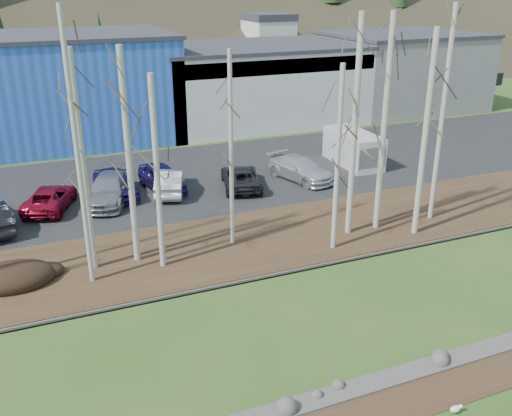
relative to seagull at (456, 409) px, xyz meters
name	(u,v)px	position (x,y,z in m)	size (l,w,h in m)	color
dirt_strip	(356,415)	(-2.82, 1.08, -0.16)	(80.00, 1.80, 0.03)	#382616
near_bank_rocks	(339,395)	(-2.82, 2.08, -0.17)	(80.00, 0.80, 0.50)	#47423D
river	(283,327)	(-2.82, 6.18, -0.17)	(80.00, 8.00, 0.90)	black
far_bank_rocks	(243,278)	(-2.82, 10.28, -0.17)	(80.00, 0.80, 0.46)	#47423D
far_bank	(218,247)	(-2.82, 13.48, -0.10)	(80.00, 7.00, 0.15)	#382616
parking_lot	(164,181)	(-2.82, 23.98, -0.10)	(80.00, 14.00, 0.14)	black
building_blue	(42,88)	(-8.82, 37.98, 3.98)	(20.40, 12.24, 8.30)	#2155A9
building_white	(253,83)	(9.18, 37.96, 3.24)	(18.36, 12.24, 6.80)	beige
building_grey	(399,70)	(25.18, 37.98, 3.48)	(14.28, 12.24, 7.30)	slate
seagull	(456,409)	(0.00, 0.00, 0.00)	(0.43, 0.21, 0.32)	gold
dirt_mound	(13,276)	(-12.03, 13.39, 0.31)	(3.40, 2.40, 0.67)	black
birch_2	(129,160)	(-6.73, 13.57, 4.77)	(0.27, 0.27, 9.59)	beige
birch_3	(77,154)	(-8.93, 12.37, 5.59)	(0.21, 0.21, 11.23)	beige
birch_4	(157,175)	(-5.78, 12.56, 4.25)	(0.25, 0.25, 8.55)	beige
birch_5	(231,152)	(-2.04, 13.59, 4.59)	(0.20, 0.20, 9.24)	beige
birch_6	(338,161)	(2.22, 11.18, 4.32)	(0.23, 0.23, 8.70)	beige
birch_7	(384,126)	(5.50, 12.43, 5.33)	(0.29, 0.29, 10.71)	beige
birch_8	(425,136)	(6.93, 11.09, 5.00)	(0.29, 0.29, 10.05)	beige
birch_9	(442,117)	(8.95, 12.38, 5.48)	(0.25, 0.25, 11.01)	beige
birch_10	(83,165)	(-8.66, 13.57, 4.77)	(0.27, 0.27, 9.59)	beige
birch_11	(355,130)	(3.82, 12.43, 5.33)	(0.29, 0.29, 10.71)	beige
car_2	(50,198)	(-9.89, 21.71, 0.61)	(2.13, 4.61, 1.28)	maroon
car_3	(109,189)	(-6.65, 21.54, 0.74)	(2.16, 5.33, 1.55)	gray
car_4	(162,178)	(-3.34, 22.35, 0.74)	(1.83, 4.54, 1.55)	#221851
car_5	(170,181)	(-3.00, 21.63, 0.71)	(1.58, 4.53, 1.49)	silver
car_6	(241,177)	(1.28, 20.90, 0.62)	(2.18, 4.72, 1.31)	#27272A
car_7	(301,169)	(5.34, 20.76, 0.68)	(2.01, 4.95, 1.44)	silver
car_8	(115,184)	(-6.13, 22.35, 0.74)	(1.83, 4.54, 1.55)	#221851
van_white	(355,149)	(10.24, 22.15, 1.09)	(2.33, 5.20, 2.24)	white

